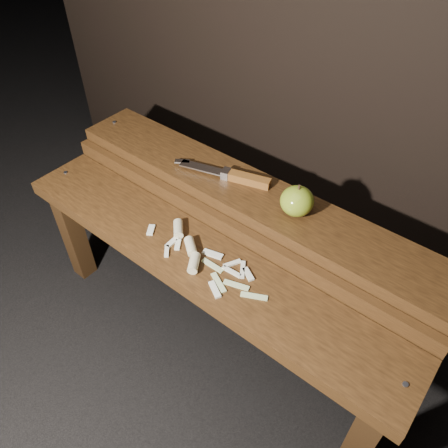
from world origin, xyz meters
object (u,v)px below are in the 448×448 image
Objects in this scene: bench_front_tier at (196,274)px; knife at (237,176)px; apple at (297,201)px; bench_rear_tier at (247,213)px.

bench_front_tier is 4.15× the size of knife.
apple is at bearing -3.54° from knife.
apple is at bearing 1.65° from bench_rear_tier.
knife is (-0.05, 0.24, 0.16)m from bench_front_tier.
apple reaches higher than knife.
bench_rear_tier is at bearing -178.35° from apple.
apple reaches higher than bench_rear_tier.
bench_rear_tier is 4.15× the size of knife.
knife reaches higher than bench_rear_tier.
knife is at bearing 162.29° from bench_rear_tier.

